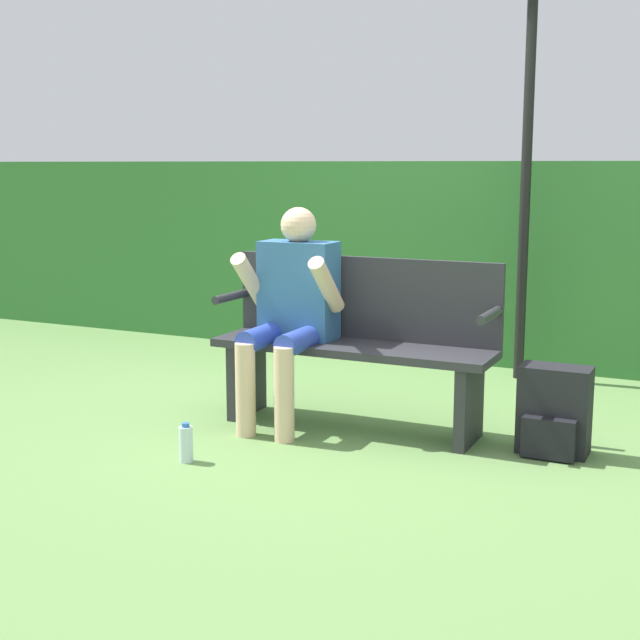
{
  "coord_description": "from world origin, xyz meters",
  "views": [
    {
      "loc": [
        1.92,
        -4.47,
        1.48
      ],
      "look_at": [
        -0.15,
        -0.1,
        0.63
      ],
      "focal_mm": 50.0,
      "sensor_mm": 36.0,
      "label": 1
    }
  ],
  "objects_px": {
    "person_seated": "(291,304)",
    "park_bench": "(356,340)",
    "parked_car": "(371,208)",
    "signpost": "(527,139)",
    "backpack": "(554,413)",
    "water_bottle": "(186,444)"
  },
  "relations": [
    {
      "from": "park_bench",
      "to": "person_seated",
      "type": "xyz_separation_m",
      "value": [
        -0.35,
        -0.12,
        0.2
      ]
    },
    {
      "from": "parked_car",
      "to": "park_bench",
      "type": "bearing_deg",
      "value": -162.58
    },
    {
      "from": "water_bottle",
      "to": "signpost",
      "type": "distance_m",
      "value": 3.13
    },
    {
      "from": "signpost",
      "to": "water_bottle",
      "type": "bearing_deg",
      "value": -113.79
    },
    {
      "from": "person_seated",
      "to": "signpost",
      "type": "height_order",
      "value": "signpost"
    },
    {
      "from": "signpost",
      "to": "backpack",
      "type": "bearing_deg",
      "value": -71.07
    },
    {
      "from": "parked_car",
      "to": "person_seated",
      "type": "bearing_deg",
      "value": -164.21
    },
    {
      "from": "backpack",
      "to": "parked_car",
      "type": "height_order",
      "value": "parked_car"
    },
    {
      "from": "signpost",
      "to": "parked_car",
      "type": "bearing_deg",
      "value": 117.09
    },
    {
      "from": "backpack",
      "to": "parked_car",
      "type": "distance_m",
      "value": 13.49
    },
    {
      "from": "person_seated",
      "to": "parked_car",
      "type": "relative_size",
      "value": 0.27
    },
    {
      "from": "water_bottle",
      "to": "parked_car",
      "type": "bearing_deg",
      "value": 108.24
    },
    {
      "from": "person_seated",
      "to": "parked_car",
      "type": "height_order",
      "value": "parked_car"
    },
    {
      "from": "parked_car",
      "to": "water_bottle",
      "type": "bearing_deg",
      "value": -166.07
    },
    {
      "from": "park_bench",
      "to": "water_bottle",
      "type": "bearing_deg",
      "value": -118.67
    },
    {
      "from": "person_seated",
      "to": "backpack",
      "type": "xyz_separation_m",
      "value": [
        1.47,
        0.09,
        -0.48
      ]
    },
    {
      "from": "person_seated",
      "to": "signpost",
      "type": "bearing_deg",
      "value": 60.73
    },
    {
      "from": "backpack",
      "to": "signpost",
      "type": "distance_m",
      "value": 2.19
    },
    {
      "from": "person_seated",
      "to": "parked_car",
      "type": "distance_m",
      "value": 12.99
    },
    {
      "from": "person_seated",
      "to": "backpack",
      "type": "bearing_deg",
      "value": 3.38
    },
    {
      "from": "person_seated",
      "to": "park_bench",
      "type": "bearing_deg",
      "value": 18.65
    },
    {
      "from": "park_bench",
      "to": "parked_car",
      "type": "bearing_deg",
      "value": 111.73
    }
  ]
}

